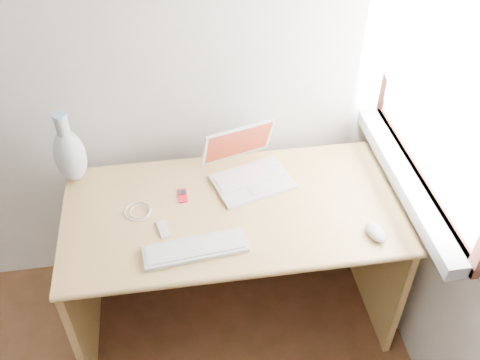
{
  "coord_description": "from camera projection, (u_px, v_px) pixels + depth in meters",
  "views": [
    {
      "loc": [
        0.8,
        -0.17,
        2.19
      ],
      "look_at": [
        1.03,
        1.35,
        0.83
      ],
      "focal_mm": 40.0,
      "sensor_mm": 36.0,
      "label": 1
    }
  ],
  "objects": [
    {
      "name": "vase",
      "position": [
        70.0,
        154.0,
        2.16
      ],
      "size": [
        0.13,
        0.13,
        0.33
      ],
      "color": "silver",
      "rests_on": "desk"
    },
    {
      "name": "external_keyboard",
      "position": [
        195.0,
        249.0,
        1.94
      ],
      "size": [
        0.39,
        0.15,
        0.02
      ],
      "rotation": [
        0.0,
        0.0,
        0.1
      ],
      "color": "silver",
      "rests_on": "desk"
    },
    {
      "name": "ipod",
      "position": [
        183.0,
        196.0,
        2.16
      ],
      "size": [
        0.04,
        0.08,
        0.01
      ],
      "rotation": [
        0.0,
        0.0,
        0.03
      ],
      "color": "#A40B1D",
      "rests_on": "desk"
    },
    {
      "name": "mouse",
      "position": [
        376.0,
        232.0,
        1.99
      ],
      "size": [
        0.08,
        0.12,
        0.04
      ],
      "primitive_type": "ellipsoid",
      "rotation": [
        0.0,
        0.0,
        0.21
      ],
      "color": "white",
      "rests_on": "desk"
    },
    {
      "name": "desk",
      "position": [
        230.0,
        228.0,
        2.31
      ],
      "size": [
        1.34,
        0.67,
        0.71
      ],
      "color": "tan",
      "rests_on": "floor"
    },
    {
      "name": "laptop",
      "position": [
        251.0,
        168.0,
        2.22
      ],
      "size": [
        0.36,
        0.34,
        0.21
      ],
      "rotation": [
        0.0,
        0.0,
        0.28
      ],
      "color": "white",
      "rests_on": "desk"
    },
    {
      "name": "cable_coil",
      "position": [
        138.0,
        211.0,
        2.1
      ],
      "size": [
        0.13,
        0.13,
        0.01
      ],
      "primitive_type": "torus",
      "rotation": [
        0.0,
        0.0,
        0.25
      ],
      "color": "silver",
      "rests_on": "desk"
    },
    {
      "name": "window",
      "position": [
        443.0,
        70.0,
        1.8
      ],
      "size": [
        0.11,
        0.99,
        1.1
      ],
      "color": "white",
      "rests_on": "right_wall"
    },
    {
      "name": "remote",
      "position": [
        163.0,
        229.0,
        2.02
      ],
      "size": [
        0.05,
        0.09,
        0.01
      ],
      "primitive_type": "cube",
      "rotation": [
        0.0,
        0.0,
        0.22
      ],
      "color": "silver",
      "rests_on": "desk"
    }
  ]
}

